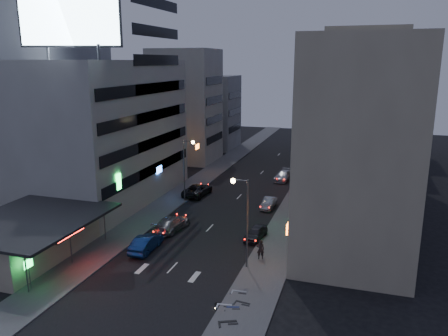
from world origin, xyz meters
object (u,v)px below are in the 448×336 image
at_px(parked_car_right_far, 283,176).
at_px(scooter_black_b, 251,297).
at_px(parked_car_left, 198,190).
at_px(parked_car_right_near, 256,233).
at_px(road_car_silver, 171,223).
at_px(scooter_silver_b, 247,285).
at_px(scooter_silver_a, 232,298).
at_px(scooter_black_a, 237,312).
at_px(road_car_blue, 146,243).
at_px(parked_car_right_mid, 269,203).
at_px(scooter_blue, 240,300).
at_px(person, 261,249).

distance_m(parked_car_right_far, scooter_black_b, 36.18).
height_order(parked_car_left, scooter_black_b, parked_car_left).
relative_size(parked_car_right_near, road_car_silver, 0.73).
relative_size(parked_car_left, scooter_silver_b, 3.23).
bearing_deg(parked_car_right_near, scooter_silver_a, -77.25).
height_order(parked_car_left, scooter_silver_b, parked_car_left).
bearing_deg(scooter_black_a, road_car_blue, 28.68).
bearing_deg(parked_car_left, scooter_silver_a, 119.68).
bearing_deg(parked_car_right_far, parked_car_right_near, -80.92).
xyz_separation_m(parked_car_right_mid, scooter_silver_b, (2.65, -20.74, 0.02)).
relative_size(parked_car_right_mid, scooter_blue, 2.39).
height_order(scooter_silver_a, scooter_blue, scooter_silver_a).
height_order(road_car_silver, person, person).
bearing_deg(scooter_black_b, parked_car_right_far, 12.57).
distance_m(scooter_blue, scooter_black_b, 0.96).
bearing_deg(scooter_silver_b, scooter_black_b, -158.45).
relative_size(parked_car_left, scooter_silver_a, 3.36).
relative_size(road_car_blue, scooter_silver_b, 2.65).
relative_size(road_car_blue, scooter_silver_a, 2.76).
relative_size(parked_car_right_near, scooter_silver_a, 2.32).
relative_size(person, scooter_blue, 1.15).
distance_m(road_car_silver, scooter_black_b, 16.88).
relative_size(parked_car_right_near, parked_car_right_far, 0.78).
bearing_deg(scooter_black_b, parked_car_right_near, 18.35).
distance_m(parked_car_right_mid, scooter_black_b, 22.61).
height_order(scooter_blue, scooter_silver_b, scooter_silver_b).
bearing_deg(scooter_black_a, scooter_black_b, -34.20).
distance_m(road_car_silver, scooter_silver_a, 16.43).
height_order(road_car_silver, scooter_silver_a, road_car_silver).
relative_size(parked_car_left, road_car_silver, 1.06).
relative_size(parked_car_right_near, scooter_black_b, 2.22).
bearing_deg(road_car_silver, scooter_silver_a, 136.58).
distance_m(parked_car_right_mid, person, 14.85).
distance_m(road_car_blue, scooter_black_a, 14.57).
distance_m(parked_car_right_near, scooter_blue, 13.11).
xyz_separation_m(road_car_silver, scooter_silver_b, (11.17, -10.35, -0.12)).
distance_m(scooter_silver_a, scooter_blue, 0.60).
bearing_deg(parked_car_left, parked_car_right_far, -127.65).
xyz_separation_m(road_car_silver, person, (10.86, -4.27, 0.28)).
bearing_deg(parked_car_right_near, road_car_silver, -170.98).
height_order(scooter_silver_a, scooter_silver_b, scooter_silver_b).
bearing_deg(parked_car_right_near, scooter_silver_b, -73.13).
height_order(parked_car_left, road_car_blue, parked_car_left).
height_order(scooter_silver_a, scooter_black_b, scooter_black_b).
bearing_deg(road_car_silver, person, 164.90).
xyz_separation_m(scooter_black_b, scooter_silver_b, (-0.74, 1.62, -0.00)).
bearing_deg(scooter_blue, scooter_silver_a, 65.76).
distance_m(person, scooter_blue, 8.37).
xyz_separation_m(road_car_blue, scooter_silver_a, (10.76, -6.93, -0.13)).
height_order(person, scooter_silver_b, person).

